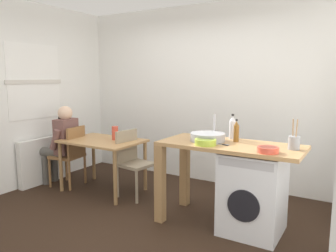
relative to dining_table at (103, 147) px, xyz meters
name	(u,v)px	position (x,y,z in m)	size (l,w,h in m)	color
ground_plane	(138,219)	(0.99, -0.53, -0.64)	(5.46, 5.46, 0.00)	black
wall_back	(204,95)	(0.99, 1.22, 0.71)	(4.60, 0.10, 2.70)	white
wall_window_side	(15,96)	(-1.16, -0.52, 0.71)	(0.12, 3.80, 2.70)	white
radiator	(42,161)	(-1.03, -0.23, -0.29)	(0.10, 0.80, 0.70)	white
dining_table	(103,147)	(0.00, 0.00, 0.00)	(1.10, 0.76, 0.74)	tan
chair_person_seat	(71,153)	(-0.55, -0.09, -0.14)	(0.45, 0.45, 0.90)	olive
chair_opposite	(132,159)	(0.48, 0.06, -0.14)	(0.45, 0.45, 0.90)	gray
seated_person	(62,141)	(-0.71, -0.11, 0.03)	(0.53, 0.53, 1.20)	#595651
kitchen_counter	(212,156)	(1.74, -0.15, 0.12)	(1.50, 0.68, 0.92)	tan
washing_machine	(253,192)	(2.21, -0.16, -0.21)	(0.60, 0.61, 0.86)	silver
sink_basin	(208,137)	(1.69, -0.15, 0.32)	(0.38, 0.38, 0.09)	#9EA0A5
tap	(214,126)	(1.69, 0.03, 0.42)	(0.02, 0.02, 0.28)	#B2B2B7
bottle_tall_green	(232,128)	(1.87, 0.12, 0.41)	(0.07, 0.07, 0.29)	silver
bottle_squat_brown	(236,132)	(1.96, -0.02, 0.39)	(0.06, 0.06, 0.25)	brown
mixing_bowl	(205,142)	(1.75, -0.35, 0.31)	(0.22, 0.22, 0.06)	#A8C63D
utensil_crock	(294,142)	(2.58, -0.10, 0.35)	(0.11, 0.11, 0.30)	gray
colander	(268,149)	(2.40, -0.37, 0.31)	(0.20, 0.20, 0.06)	#D84C38
vase	(115,133)	(0.15, 0.10, 0.19)	(0.09, 0.09, 0.19)	#D84C38
scissors	(222,144)	(1.90, -0.25, 0.28)	(0.15, 0.06, 0.01)	#B2B2B7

